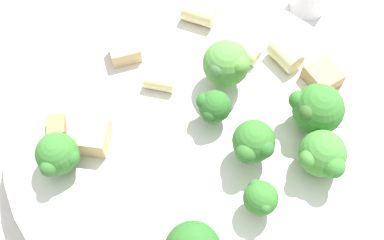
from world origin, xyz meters
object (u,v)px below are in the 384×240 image
at_px(broccoli_floret_1, 227,64).
at_px(chicken_chunk_0, 91,135).
at_px(rigatoni_1, 195,14).
at_px(rigatoni_2, 160,82).
at_px(broccoli_floret_7, 58,155).
at_px(rigatoni_0, 285,55).
at_px(pasta_bowl, 192,135).
at_px(broccoli_floret_3, 254,144).
at_px(chicken_chunk_2, 125,51).
at_px(broccoli_floret_5, 213,107).
at_px(broccoli_floret_6, 322,155).
at_px(broccoli_floret_0, 317,109).
at_px(rigatoni_3, 244,52).
at_px(chicken_chunk_1, 323,76).
at_px(broccoli_floret_2, 260,198).
at_px(chicken_chunk_3, 57,127).

height_order(broccoli_floret_1, chicken_chunk_0, broccoli_floret_1).
height_order(rigatoni_1, rigatoni_2, rigatoni_1).
relative_size(broccoli_floret_7, chicken_chunk_0, 1.26).
relative_size(rigatoni_0, rigatoni_2, 1.15).
bearing_deg(broccoli_floret_1, pasta_bowl, -30.29).
xyz_separation_m(broccoli_floret_3, broccoli_floret_7, (0.01, -0.14, -0.01)).
distance_m(pasta_bowl, chicken_chunk_2, 0.09).
distance_m(broccoli_floret_5, broccoli_floret_6, 0.08).
bearing_deg(broccoli_floret_5, rigatoni_2, -122.64).
bearing_deg(broccoli_floret_0, rigatoni_3, -139.13).
xyz_separation_m(broccoli_floret_0, broccoli_floret_3, (0.03, -0.05, 0.00)).
relative_size(broccoli_floret_0, broccoli_floret_7, 1.21).
distance_m(broccoli_floret_7, chicken_chunk_1, 0.21).
xyz_separation_m(broccoli_floret_1, broccoli_floret_6, (0.07, 0.07, -0.01)).
height_order(broccoli_floret_0, broccoli_floret_7, broccoli_floret_0).
xyz_separation_m(pasta_bowl, broccoli_floret_0, (-0.01, 0.09, 0.04)).
bearing_deg(broccoli_floret_5, rigatoni_3, 158.93).
xyz_separation_m(broccoli_floret_7, rigatoni_0, (-0.10, 0.16, -0.01)).
relative_size(broccoli_floret_7, chicken_chunk_1, 1.33).
distance_m(broccoli_floret_2, rigatoni_0, 0.13).
xyz_separation_m(rigatoni_0, chicken_chunk_3, (0.07, -0.17, -0.00)).
bearing_deg(broccoli_floret_1, chicken_chunk_3, -68.41).
bearing_deg(chicken_chunk_1, pasta_bowl, -64.86).
bearing_deg(chicken_chunk_2, broccoli_floret_5, 53.22).
relative_size(broccoli_floret_0, chicken_chunk_2, 1.70).
bearing_deg(broccoli_floret_2, chicken_chunk_2, -139.12).
height_order(broccoli_floret_3, chicken_chunk_1, broccoli_floret_3).
distance_m(broccoli_floret_2, rigatoni_1, 0.17).
bearing_deg(chicken_chunk_3, chicken_chunk_0, 74.20).
bearing_deg(chicken_chunk_3, broccoli_floret_5, 97.80).
height_order(broccoli_floret_2, chicken_chunk_1, broccoli_floret_2).
height_order(chicken_chunk_0, chicken_chunk_3, chicken_chunk_0).
relative_size(rigatoni_0, chicken_chunk_3, 1.60).
height_order(rigatoni_2, chicken_chunk_1, same).
relative_size(broccoli_floret_5, rigatoni_1, 1.09).
xyz_separation_m(broccoli_floret_5, broccoli_floret_7, (0.05, -0.11, 0.00)).
bearing_deg(rigatoni_0, pasta_bowl, -47.80).
bearing_deg(broccoli_floret_7, broccoli_floret_6, 93.01).
bearing_deg(broccoli_floret_1, rigatoni_3, 151.36).
bearing_deg(chicken_chunk_1, broccoli_floret_5, -65.02).
relative_size(broccoli_floret_3, broccoli_floret_5, 1.26).
height_order(chicken_chunk_0, chicken_chunk_2, chicken_chunk_0).
xyz_separation_m(rigatoni_0, chicken_chunk_2, (0.00, -0.13, -0.00)).
bearing_deg(pasta_bowl, chicken_chunk_0, -77.31).
bearing_deg(broccoli_floret_3, chicken_chunk_3, -95.91).
distance_m(rigatoni_1, chicken_chunk_0, 0.14).
relative_size(broccoli_floret_5, rigatoni_2, 1.30).
distance_m(broccoli_floret_6, chicken_chunk_1, 0.08).
distance_m(broccoli_floret_3, chicken_chunk_0, 0.12).
bearing_deg(broccoli_floret_7, broccoli_floret_3, 95.81).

